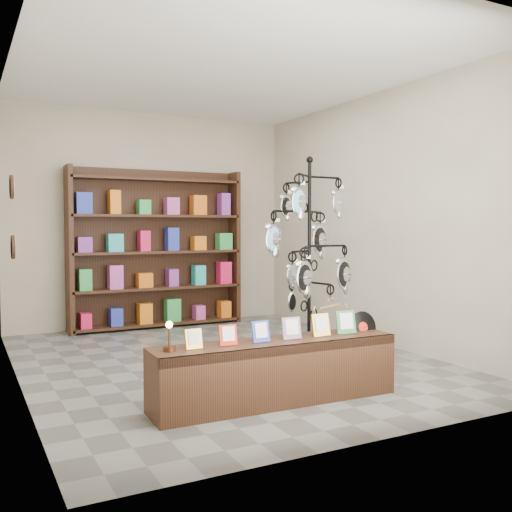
% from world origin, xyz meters
% --- Properties ---
extents(ground, '(5.00, 5.00, 0.00)m').
position_xyz_m(ground, '(0.00, 0.00, 0.00)').
color(ground, slate).
rests_on(ground, ground).
extents(room_envelope, '(5.00, 5.00, 5.00)m').
position_xyz_m(room_envelope, '(0.00, 0.00, 1.85)').
color(room_envelope, '#C2B39C').
rests_on(room_envelope, ground).
extents(display_tree, '(1.13, 1.13, 2.09)m').
position_xyz_m(display_tree, '(0.62, -0.65, 1.21)').
color(display_tree, black).
rests_on(display_tree, ground).
extents(front_shelf, '(2.05, 0.47, 0.72)m').
position_xyz_m(front_shelf, '(-0.23, -1.48, 0.25)').
color(front_shelf, black).
rests_on(front_shelf, ground).
extents(back_shelving, '(2.42, 0.36, 2.20)m').
position_xyz_m(back_shelving, '(0.00, 2.30, 1.03)').
color(back_shelving, black).
rests_on(back_shelving, ground).
extents(wall_clocks, '(0.03, 0.24, 0.84)m').
position_xyz_m(wall_clocks, '(-1.97, 0.80, 1.50)').
color(wall_clocks, black).
rests_on(wall_clocks, ground).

